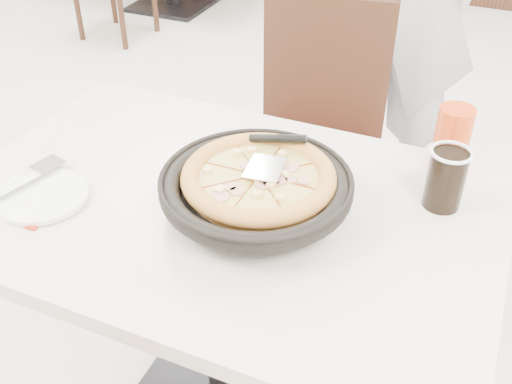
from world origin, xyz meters
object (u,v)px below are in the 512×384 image
at_px(pizza_pan, 256,195).
at_px(side_plate, 43,197).
at_px(red_cup, 452,139).
at_px(pizza, 259,183).
at_px(cola_glass, 445,180).
at_px(main_table, 227,317).
at_px(chair_far, 312,158).

relative_size(pizza_pan, side_plate, 1.82).
height_order(side_plate, red_cup, red_cup).
xyz_separation_m(pizza_pan, pizza, (-0.00, 0.02, 0.02)).
xyz_separation_m(pizza, cola_glass, (0.36, 0.16, 0.00)).
bearing_deg(main_table, pizza_pan, -3.13).
height_order(pizza, red_cup, red_cup).
relative_size(pizza_pan, red_cup, 2.23).
distance_m(chair_far, red_cup, 0.65).
distance_m(side_plate, cola_glass, 0.87).
bearing_deg(pizza_pan, pizza, 94.89).
height_order(pizza_pan, red_cup, red_cup).
xyz_separation_m(pizza_pan, side_plate, (-0.45, -0.15, -0.03)).
bearing_deg(chair_far, pizza, 88.12).
xyz_separation_m(main_table, chair_far, (-0.00, 0.66, 0.10)).
height_order(main_table, pizza, pizza).
bearing_deg(pizza, red_cup, 41.91).
bearing_deg(pizza, main_table, -170.61).
relative_size(main_table, cola_glass, 9.23).
bearing_deg(main_table, chair_far, 90.18).
bearing_deg(main_table, pizza, 9.39).
bearing_deg(chair_far, red_cup, 133.53).
distance_m(main_table, red_cup, 0.71).
bearing_deg(pizza_pan, chair_far, 97.31).
bearing_deg(red_cup, pizza, -138.09).
bearing_deg(red_cup, chair_far, 142.78).
height_order(chair_far, cola_glass, chair_far).
xyz_separation_m(main_table, red_cup, (0.43, 0.33, 0.45)).
xyz_separation_m(pizza, side_plate, (-0.44, -0.17, -0.05)).
xyz_separation_m(chair_far, pizza_pan, (0.08, -0.66, 0.32)).
height_order(pizza, cola_glass, cola_glass).
distance_m(pizza_pan, side_plate, 0.47).
xyz_separation_m(chair_far, side_plate, (-0.36, -0.81, 0.28)).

